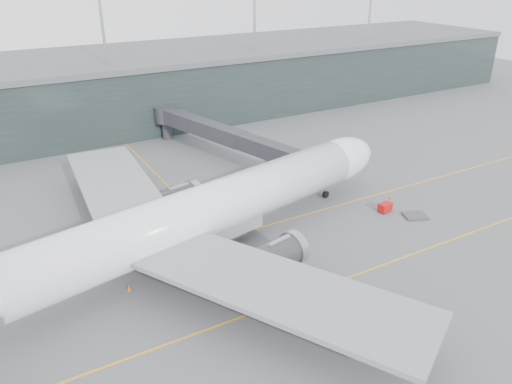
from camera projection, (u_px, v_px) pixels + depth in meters
ground at (175, 235)px, 69.03m from camera, size 320.00×320.00×0.00m
taxiline_a at (186, 248)px, 65.88m from camera, size 160.00×0.25×0.02m
taxiline_b at (244, 316)px, 53.30m from camera, size 160.00×0.25×0.02m
taxiline_lead_main at (160, 178)px, 87.02m from camera, size 0.25×60.00×0.02m
terminal at (77, 93)px, 111.44m from camera, size 240.00×36.00×29.00m
main_aircraft at (200, 214)px, 62.59m from camera, size 70.55×65.24×19.92m
jet_bridge at (219, 129)px, 95.06m from camera, size 14.74×45.17×6.99m
gse_cart at (385, 207)px, 75.12m from camera, size 2.19×1.56×1.38m
baggage_dolly at (415, 216)px, 73.82m from camera, size 3.90×3.53×0.32m
uld_a at (114, 211)px, 73.64m from camera, size 2.23×2.03×1.65m
uld_b at (139, 196)px, 78.03m from camera, size 2.09×1.68×1.89m
uld_c at (141, 204)px, 75.72m from camera, size 2.27×1.96×1.81m
cone_nose at (391, 197)px, 79.21m from camera, size 0.50×0.50×0.80m
cone_wing_stbd at (331, 283)px, 58.08m from camera, size 0.47×0.47×0.75m
cone_wing_port at (216, 189)px, 81.94m from camera, size 0.45×0.45×0.72m
cone_tail at (129, 288)px, 57.23m from camera, size 0.50×0.50×0.80m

